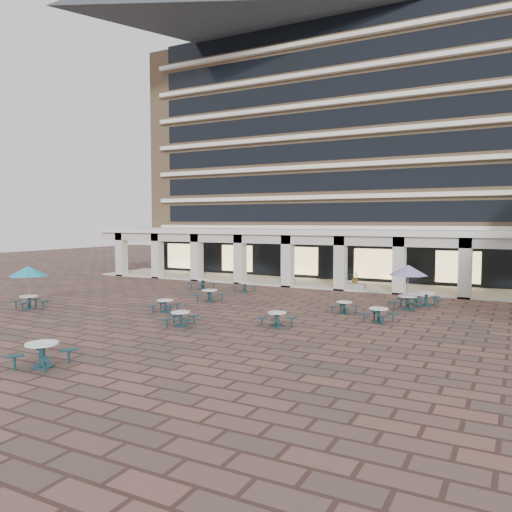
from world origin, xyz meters
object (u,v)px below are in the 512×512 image
Objects in this scene: picnic_table_1 at (42,352)px; planter_left at (285,280)px; picnic_table_3 at (277,318)px; picnic_table_2 at (180,317)px; planter_right at (355,282)px.

picnic_table_1 is 23.96m from planter_left.
planter_left is at bearing 130.51° from picnic_table_3.
picnic_table_1 is 1.13× the size of picnic_table_2.
picnic_table_1 is at bearing -96.17° from picnic_table_3.
planter_right is at bearing 108.84° from picnic_table_3.
picnic_table_1 is 10.76m from picnic_table_3.
picnic_table_1 reaches higher than picnic_table_3.
picnic_table_1 is 7.70m from picnic_table_2.
picnic_table_3 is 1.21× the size of planter_left.
planter_right reaches higher than picnic_table_2.
planter_right reaches higher than planter_left.
planter_left reaches higher than picnic_table_3.
picnic_table_2 is at bearing -103.22° from planter_right.
picnic_table_3 is (4.12, 2.15, -0.01)m from picnic_table_2.
picnic_table_1 is at bearing -86.12° from planter_left.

